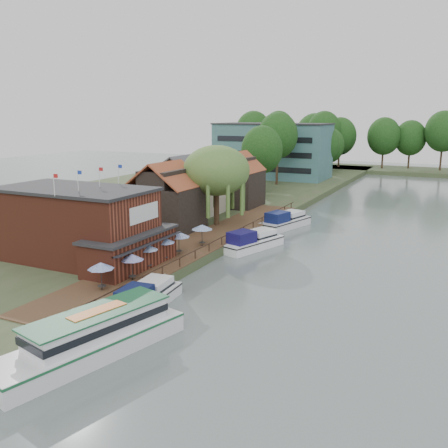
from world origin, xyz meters
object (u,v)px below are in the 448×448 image
at_px(willow, 216,186).
at_px(cruiser_0, 146,294).
at_px(cottage_b, 186,185).
at_px(tour_boat, 90,335).
at_px(pub, 92,226).
at_px(cruiser_2, 285,219).
at_px(umbrella_2, 148,257).
at_px(cruiser_1, 252,239).
at_px(hotel_block, 272,150).
at_px(umbrella_1, 132,267).
at_px(cottage_c, 237,179).
at_px(umbrella_4, 179,243).
at_px(umbrella_5, 202,235).
at_px(umbrella_3, 164,249).
at_px(swan, 142,333).
at_px(cottage_a, 166,196).
at_px(umbrella_0, 101,276).

xyz_separation_m(willow, cruiser_0, (6.63, -25.62, -5.09)).
relative_size(cottage_b, tour_boat, 0.71).
xyz_separation_m(pub, cruiser_2, (10.59, 26.89, -3.43)).
distance_m(umbrella_2, cruiser_2, 27.08).
relative_size(cottage_b, cruiser_1, 0.98).
relative_size(hotel_block, umbrella_1, 10.69).
xyz_separation_m(cottage_c, cruiser_2, (10.59, -7.11, -4.03)).
height_order(umbrella_4, cruiser_1, umbrella_4).
bearing_deg(umbrella_4, umbrella_2, -89.87).
bearing_deg(cruiser_0, willow, 98.61).
relative_size(willow, tour_boat, 0.77).
height_order(cottage_c, umbrella_5, cottage_c).
relative_size(pub, umbrella_3, 8.42).
bearing_deg(pub, swan, -38.12).
xyz_separation_m(umbrella_1, swan, (5.89, -6.97, -2.07)).
xyz_separation_m(umbrella_2, umbrella_3, (-0.09, 2.94, 0.00)).
bearing_deg(swan, cottage_c, 106.30).
height_order(cruiser_0, swan, cruiser_0).
distance_m(umbrella_4, swan, 17.26).
relative_size(pub, umbrella_5, 8.42).
xyz_separation_m(cottage_b, umbrella_3, (10.30, -21.91, -2.96)).
bearing_deg(cottage_c, umbrella_4, -77.27).
distance_m(umbrella_1, umbrella_4, 8.90).
bearing_deg(swan, cottage_b, 115.70).
height_order(umbrella_2, cruiser_2, umbrella_2).
height_order(umbrella_1, cruiser_2, umbrella_1).
relative_size(pub, umbrella_2, 8.42).
bearing_deg(swan, umbrella_4, 112.34).
height_order(cottage_a, cottage_c, same).
height_order(cottage_a, swan, cottage_a).
xyz_separation_m(umbrella_0, umbrella_5, (0.63, 16.11, 0.00)).
height_order(cottage_b, cottage_c, same).
bearing_deg(pub, umbrella_5, 54.80).
bearing_deg(cottage_b, hotel_block, 94.97).
xyz_separation_m(pub, cruiser_1, (10.82, 14.66, -3.47)).
bearing_deg(pub, cruiser_0, -29.03).
height_order(hotel_block, swan, hotel_block).
relative_size(umbrella_3, umbrella_4, 1.00).
xyz_separation_m(pub, umbrella_0, (6.27, -6.33, -2.36)).
bearing_deg(umbrella_1, cottage_b, 111.36).
xyz_separation_m(hotel_block, tour_boat, (19.63, -85.02, -5.67)).
bearing_deg(umbrella_1, umbrella_0, -103.17).
distance_m(pub, cruiser_1, 18.54).
bearing_deg(willow, cottage_a, -131.99).
bearing_deg(umbrella_2, umbrella_0, -91.16).
height_order(willow, umbrella_1, willow).
distance_m(hotel_block, cruiser_0, 78.97).
bearing_deg(cruiser_0, umbrella_2, 116.99).
relative_size(pub, cruiser_0, 2.13).
relative_size(hotel_block, swan, 57.73).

